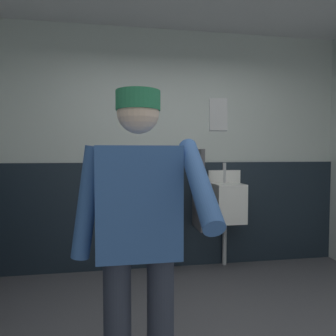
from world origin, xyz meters
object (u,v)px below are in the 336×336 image
urinal_middle (228,202)px  person (139,230)px  urinal_left (165,204)px  cell_phone (218,115)px

urinal_middle → person: (-1.16, -1.87, 0.19)m
urinal_left → cell_phone: bearing=-94.1°
urinal_middle → urinal_left: bearing=180.0°
cell_phone → urinal_left: bearing=94.1°
urinal_left → person: person is taller
urinal_left → urinal_middle: 0.75m
urinal_left → person: size_ratio=0.75×
urinal_left → urinal_middle: same height
urinal_middle → cell_phone: (-0.92, -2.37, 0.71)m
urinal_left → person: 1.92m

